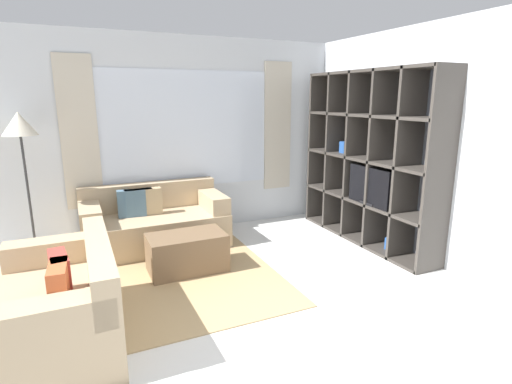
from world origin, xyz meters
TOP-DOWN VIEW (x-y plane):
  - ground_plane at (0.00, 0.00)m, footprint 16.00×16.00m
  - wall_back at (0.00, 3.33)m, footprint 5.63×0.11m
  - wall_right at (2.25, 1.65)m, footprint 0.07×4.50m
  - area_rug at (-0.96, 1.71)m, footprint 2.81×2.14m
  - shelving_unit at (2.03, 1.89)m, footprint 0.43×2.27m
  - couch_main at (-0.61, 2.85)m, footprint 1.77×0.87m
  - couch_side at (-1.67, 1.05)m, footprint 0.87×1.49m
  - ottoman at (-0.44, 1.92)m, footprint 0.84×0.49m
  - floor_lamp at (-1.99, 3.02)m, footprint 0.37×0.37m

SIDE VIEW (x-z plane):
  - ground_plane at x=0.00m, z-range 0.00..0.00m
  - area_rug at x=-0.96m, z-range 0.00..0.01m
  - ottoman at x=-0.44m, z-range 0.00..0.43m
  - couch_main at x=-0.61m, z-range -0.08..0.70m
  - couch_side at x=-1.67m, z-range -0.08..0.70m
  - shelving_unit at x=2.03m, z-range -0.01..2.21m
  - wall_right at x=2.25m, z-range 0.00..2.70m
  - wall_back at x=0.00m, z-range 0.01..2.71m
  - floor_lamp at x=-1.99m, z-range 0.65..2.38m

